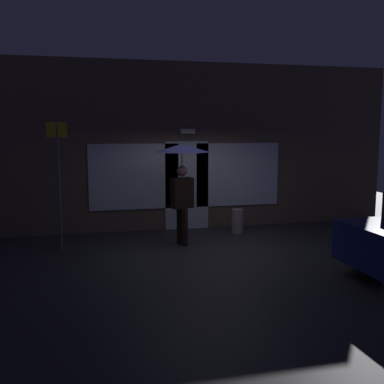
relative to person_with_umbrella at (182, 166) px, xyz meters
name	(u,v)px	position (x,y,z in m)	size (l,w,h in m)	color
ground_plane	(209,251)	(0.44, -0.64, -1.71)	(18.00, 18.00, 0.00)	#2D2D33
building_facade	(185,147)	(0.44, 1.70, 0.34)	(10.84, 0.48, 4.13)	brown
person_with_umbrella	(182,166)	(0.00, 0.00, 0.00)	(1.18, 1.18, 2.18)	black
street_sign_post	(59,177)	(-2.53, 0.00, -0.17)	(0.40, 0.07, 2.73)	#595B60
sidewalk_bollard	(238,221)	(1.53, 0.78, -1.41)	(0.29, 0.29, 0.59)	#9E998E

